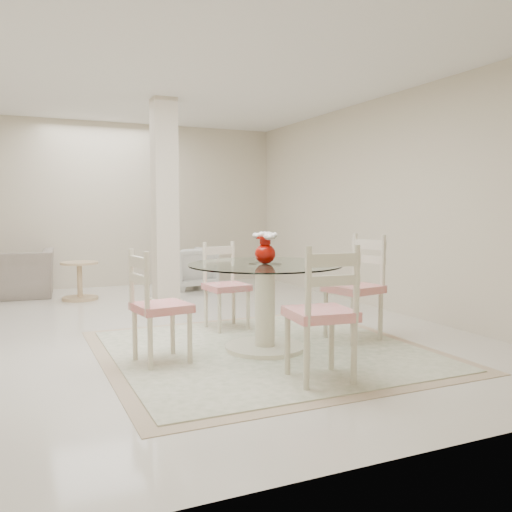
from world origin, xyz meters
name	(u,v)px	position (x,y,z in m)	size (l,w,h in m)	color
ground	(152,329)	(0.00, 0.00, 0.00)	(7.00, 7.00, 0.00)	silver
room_shell	(149,154)	(0.00, 0.00, 1.86)	(6.02, 7.02, 2.71)	beige
column	(165,204)	(0.50, 1.30, 1.35)	(0.30, 0.30, 2.70)	beige
area_rug	(265,350)	(0.73, -1.29, 0.01)	(2.87, 2.87, 0.02)	tan
dining_table	(265,307)	(0.73, -1.29, 0.41)	(1.38, 1.38, 0.80)	beige
red_vase	(266,247)	(0.74, -1.29, 0.94)	(0.22, 0.21, 0.29)	#9B0D04
dining_chair_east	(359,279)	(1.75, -1.27, 0.60)	(0.54, 0.54, 1.14)	beige
dining_chair_north	(224,279)	(0.72, -0.27, 0.54)	(0.45, 0.45, 1.02)	beige
dining_chair_west	(154,298)	(-0.29, -1.30, 0.55)	(0.48, 0.48, 1.05)	#EEE4C4
dining_chair_south	(324,304)	(0.73, -2.31, 0.60)	(0.50, 0.50, 1.14)	beige
recliner_taupe	(15,274)	(-1.32, 2.90, 0.35)	(1.07, 0.93, 0.69)	gray
armchair_white	(189,268)	(1.25, 2.72, 0.33)	(0.71, 0.73, 0.66)	silver
side_table	(80,282)	(-0.48, 2.30, 0.25)	(0.52, 0.52, 0.54)	tan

